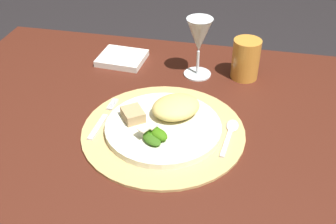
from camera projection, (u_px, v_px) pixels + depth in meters
dining_table at (154, 176)px, 1.07m from camera, size 1.13×0.81×0.75m
placemat at (163, 131)px, 0.91m from camera, size 0.36×0.36×0.01m
dinner_plate at (163, 127)px, 0.91m from camera, size 0.26×0.26×0.02m
pasta_serving at (175, 108)px, 0.92m from camera, size 0.15×0.14×0.04m
salad_greens at (154, 134)px, 0.86m from camera, size 0.07×0.07×0.03m
bread_piece at (133, 115)px, 0.91m from camera, size 0.06×0.07×0.02m
fork at (102, 120)px, 0.94m from camera, size 0.02×0.16×0.00m
spoon at (231, 130)px, 0.91m from camera, size 0.03×0.13×0.01m
napkin at (122, 58)px, 1.17m from camera, size 0.13×0.12×0.02m
wine_glass at (199, 38)px, 1.05m from camera, size 0.07×0.07×0.16m
amber_tumbler at (246, 59)px, 1.08m from camera, size 0.07×0.07×0.11m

